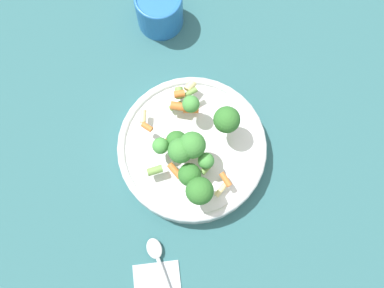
# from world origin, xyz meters

# --- Properties ---
(ground_plane) EXTENTS (3.00, 3.00, 0.00)m
(ground_plane) POSITION_xyz_m (0.00, 0.00, 0.00)
(ground_plane) COLOR #2D6066
(bowl) EXTENTS (0.26, 0.26, 0.05)m
(bowl) POSITION_xyz_m (0.00, 0.00, 0.02)
(bowl) COLOR silver
(bowl) RESTS_ON ground_plane
(pasta_salad) EXTENTS (0.22, 0.17, 0.09)m
(pasta_salad) POSITION_xyz_m (0.02, 0.00, 0.09)
(pasta_salad) COLOR #8CB766
(pasta_salad) RESTS_ON bowl
(cup) EXTENTS (0.09, 0.09, 0.08)m
(cup) POSITION_xyz_m (-0.27, -0.05, 0.04)
(cup) COLOR #2366B2
(cup) RESTS_ON ground_plane
(spoon) EXTENTS (0.16, 0.07, 0.01)m
(spoon) POSITION_xyz_m (0.20, -0.06, 0.01)
(spoon) COLOR silver
(spoon) RESTS_ON napkin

